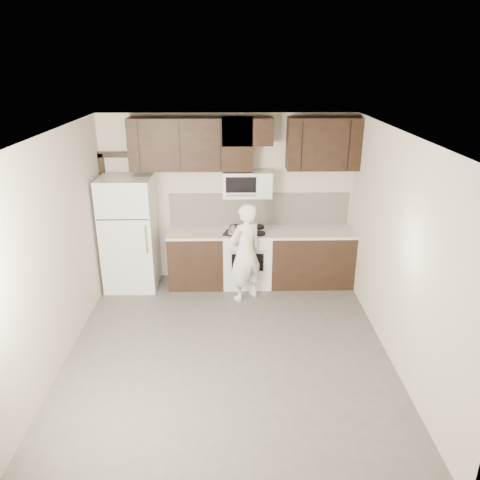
{
  "coord_description": "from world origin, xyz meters",
  "views": [
    {
      "loc": [
        0.06,
        -5.01,
        3.46
      ],
      "look_at": [
        0.17,
        0.9,
        1.16
      ],
      "focal_mm": 35.0,
      "sensor_mm": 36.0,
      "label": 1
    }
  ],
  "objects_px": {
    "refrigerator": "(129,233)",
    "person": "(245,253)",
    "microwave": "(247,184)",
    "stove": "(247,257)"
  },
  "relations": [
    {
      "from": "stove",
      "to": "microwave",
      "type": "bearing_deg",
      "value": 90.1
    },
    {
      "from": "refrigerator",
      "to": "person",
      "type": "distance_m",
      "value": 1.87
    },
    {
      "from": "stove",
      "to": "microwave",
      "type": "xyz_separation_m",
      "value": [
        -0.0,
        0.12,
        1.19
      ]
    },
    {
      "from": "stove",
      "to": "person",
      "type": "bearing_deg",
      "value": -94.66
    },
    {
      "from": "stove",
      "to": "person",
      "type": "distance_m",
      "value": 0.61
    },
    {
      "from": "stove",
      "to": "refrigerator",
      "type": "distance_m",
      "value": 1.9
    },
    {
      "from": "refrigerator",
      "to": "microwave",
      "type": "bearing_deg",
      "value": 5.15
    },
    {
      "from": "microwave",
      "to": "person",
      "type": "relative_size",
      "value": 0.5
    },
    {
      "from": "refrigerator",
      "to": "person",
      "type": "bearing_deg",
      "value": -14.86
    },
    {
      "from": "refrigerator",
      "to": "person",
      "type": "relative_size",
      "value": 1.18
    }
  ]
}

